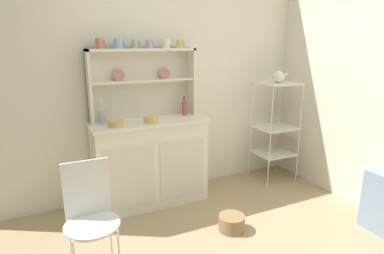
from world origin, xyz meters
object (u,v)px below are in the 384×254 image
Objects in this scene: floor_basket at (232,223)px; jam_bottle at (184,108)px; hutch_shelf_unit at (142,78)px; bakers_rack at (275,121)px; bowl_mixing_large at (116,123)px; utensil_jar at (103,117)px; wire_chair at (90,212)px; porcelain_teapot at (278,77)px; hutch_cabinet at (150,161)px; cup_terracotta_0 at (100,43)px.

jam_bottle is at bearing 93.09° from floor_basket.
hutch_shelf_unit is 1.63m from bakers_rack.
bowl_mixing_large is 0.58× the size of utensil_jar.
porcelain_teapot is (2.23, 0.85, 0.71)m from wire_chair.
floor_basket is (1.18, 0.10, -0.45)m from wire_chair.
bowl_mixing_large reaches higher than hutch_cabinet.
jam_bottle is (0.42, -0.08, -0.32)m from hutch_shelf_unit.
wire_chair is at bearing -128.03° from hutch_cabinet.
hutch_shelf_unit is at bearing 115.60° from floor_basket.
cup_terracotta_0 is at bearing 91.04° from wire_chair.
jam_bottle is at bearing 172.35° from bakers_rack.
bowl_mixing_large is (0.07, -0.20, -0.70)m from cup_terracotta_0.
bowl_mixing_large is at bearing -167.50° from hutch_cabinet.
bakers_rack is 5.18× the size of porcelain_teapot.
bakers_rack is 2.40m from wire_chair.
wire_chair is at bearing -174.99° from floor_basket.
bowl_mixing_large reaches higher than floor_basket.
hutch_shelf_unit is at bearing 90.00° from hutch_cabinet.
bakers_rack reaches higher than jam_bottle.
hutch_cabinet is 5.73× the size of jam_bottle.
wire_chair is 1.11m from utensil_jar.
hutch_shelf_unit is 0.55m from bowl_mixing_large.
hutch_shelf_unit reaches higher than utensil_jar.
bakers_rack is 5.03× the size of floor_basket.
bakers_rack is at bearing 35.63° from floor_basket.
hutch_cabinet is at bearing -17.16° from cup_terracotta_0.
cup_terracotta_0 is 1.05m from jam_bottle.
wire_chair is at bearing -106.61° from utensil_jar.
porcelain_teapot is (1.91, -0.18, -0.36)m from cup_terracotta_0.
floor_basket is (-1.05, -0.75, -0.65)m from bakers_rack.
hutch_cabinet is 1.01m from floor_basket.
hutch_cabinet is 1.22m from cup_terracotta_0.
utensil_jar is at bearing 175.90° from porcelain_teapot.
hutch_cabinet is 12.22× the size of cup_terracotta_0.
bowl_mixing_large is 0.77m from jam_bottle.
wire_chair reaches higher than floor_basket.
jam_bottle is (0.81, -0.04, -0.65)m from cup_terracotta_0.
porcelain_teapot is (1.84, 0.01, 0.34)m from bowl_mixing_large.
wire_chair is 1.57m from jam_bottle.
utensil_jar is 1.96m from porcelain_teapot.
hutch_shelf_unit reaches higher than hutch_cabinet.
wire_chair is at bearing -159.04° from bakers_rack.
porcelain_teapot reaches higher than hutch_cabinet.
bakers_rack reaches higher than hutch_cabinet.
hutch_shelf_unit is 0.52m from cup_terracotta_0.
hutch_shelf_unit is at bearing 6.05° from cup_terracotta_0.
cup_terracotta_0 is (0.32, 1.04, 1.08)m from wire_chair.
hutch_cabinet is 0.97× the size of bakers_rack.
floor_basket is at bearing -64.40° from hutch_shelf_unit.
hutch_shelf_unit is at bearing 171.55° from bakers_rack.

